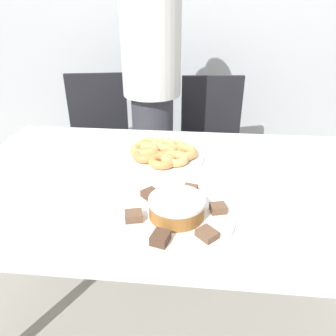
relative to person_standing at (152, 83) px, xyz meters
name	(u,v)px	position (x,y,z in m)	size (l,w,h in m)	color
ground_plane	(167,312)	(0.17, -0.78, -0.91)	(12.00, 12.00, 0.00)	gray
wall_back	(189,3)	(0.17, 0.81, 0.39)	(8.00, 0.05, 2.60)	#B2B7BC
table	(167,196)	(0.17, -0.78, -0.25)	(1.59, 0.97, 0.74)	silver
person_standing	(152,83)	(0.00, 0.00, 0.00)	(0.33, 0.33, 1.71)	#383842
office_chair_left	(99,148)	(-0.39, 0.12, -0.48)	(0.51, 0.51, 0.90)	black
office_chair_right	(212,153)	(0.37, 0.12, -0.48)	(0.49, 0.49, 0.90)	black
plate_cake	(177,217)	(0.22, -1.02, -0.17)	(0.36, 0.36, 0.01)	white
plate_donuts	(162,156)	(0.13, -0.60, -0.17)	(0.36, 0.36, 0.01)	white
frosted_cake	(177,207)	(0.22, -1.02, -0.13)	(0.17, 0.17, 0.06)	#9E662D
lamington_0	(151,194)	(0.13, -0.93, -0.15)	(0.08, 0.08, 0.02)	brown
lamington_1	(134,216)	(0.09, -1.06, -0.15)	(0.06, 0.06, 0.03)	brown
lamington_2	(160,238)	(0.19, -1.15, -0.15)	(0.06, 0.06, 0.03)	#513828
lamington_3	(207,234)	(0.31, -1.12, -0.15)	(0.07, 0.07, 0.02)	brown
lamington_4	(218,208)	(0.35, -0.99, -0.15)	(0.06, 0.05, 0.02)	brown
lamington_5	(190,191)	(0.26, -0.90, -0.15)	(0.06, 0.06, 0.03)	brown
donut_0	(162,151)	(0.13, -0.60, -0.14)	(0.12, 0.12, 0.03)	#D18E4C
donut_1	(162,161)	(0.14, -0.69, -0.14)	(0.11, 0.11, 0.03)	#D18E4C
donut_2	(175,159)	(0.19, -0.66, -0.14)	(0.11, 0.11, 0.03)	#E5AD66
donut_3	(183,152)	(0.21, -0.60, -0.14)	(0.13, 0.13, 0.04)	tan
donut_4	(175,147)	(0.18, -0.54, -0.15)	(0.10, 0.10, 0.03)	tan
donut_5	(164,145)	(0.13, -0.54, -0.14)	(0.11, 0.11, 0.04)	#E5AD66
donut_6	(151,145)	(0.07, -0.54, -0.14)	(0.13, 0.13, 0.03)	#E5AD66
donut_7	(145,150)	(0.05, -0.60, -0.14)	(0.13, 0.13, 0.04)	tan
donut_8	(146,155)	(0.07, -0.65, -0.14)	(0.11, 0.11, 0.04)	#C68447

